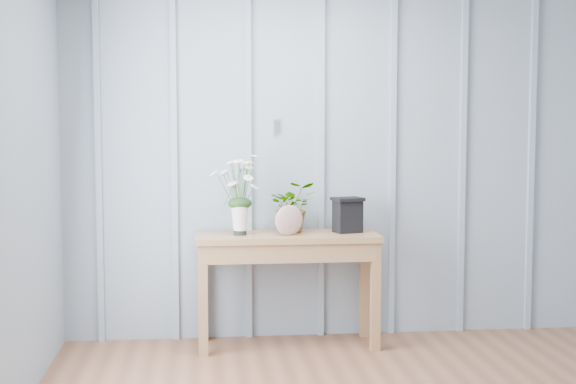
{
  "coord_description": "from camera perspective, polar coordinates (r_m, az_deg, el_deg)",
  "views": [
    {
      "loc": [
        -1.07,
        -3.2,
        1.48
      ],
      "look_at": [
        -0.51,
        1.94,
        1.03
      ],
      "focal_mm": 50.0,
      "sensor_mm": 36.0,
      "label": 1
    }
  ],
  "objects": [
    {
      "name": "felt_disc_vessel",
      "position": [
        5.18,
        0.07,
        -2.03
      ],
      "size": [
        0.2,
        0.11,
        0.2
      ],
      "primitive_type": "ellipsoid",
      "rotation": [
        0.0,
        0.0,
        0.32
      ],
      "color": "brown",
      "rests_on": "sideboard"
    },
    {
      "name": "spider_plant",
      "position": [
        5.34,
        0.35,
        -1.05
      ],
      "size": [
        0.31,
        0.27,
        0.34
      ],
      "primitive_type": "imported",
      "rotation": [
        0.0,
        0.0,
        -0.01
      ],
      "color": "#173714",
      "rests_on": "sideboard"
    },
    {
      "name": "room_shell",
      "position": [
        4.28,
        8.49,
        11.73
      ],
      "size": [
        4.0,
        4.5,
        2.5
      ],
      "color": "#8C9CAC",
      "rests_on": "ground"
    },
    {
      "name": "sideboard",
      "position": [
        5.29,
        -0.06,
        -4.21
      ],
      "size": [
        1.2,
        0.45,
        0.75
      ],
      "color": "olive",
      "rests_on": "ground"
    },
    {
      "name": "daisy_vase",
      "position": [
        5.19,
        -3.45,
        0.6
      ],
      "size": [
        0.38,
        0.29,
        0.54
      ],
      "color": "black",
      "rests_on": "sideboard"
    },
    {
      "name": "carved_box",
      "position": [
        5.34,
        4.26,
        -1.61
      ],
      "size": [
        0.23,
        0.2,
        0.23
      ],
      "color": "black",
      "rests_on": "sideboard"
    }
  ]
}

